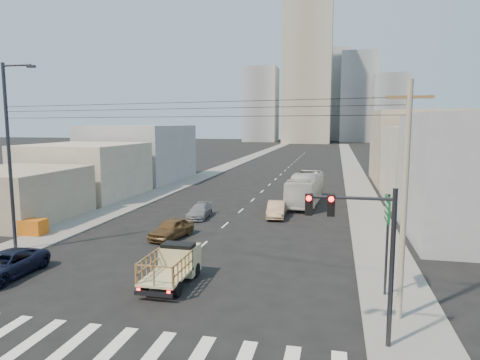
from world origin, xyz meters
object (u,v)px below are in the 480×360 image
at_px(traffic_signal, 363,240).
at_px(sedan_grey, 199,211).
at_px(sedan_brown, 171,228).
at_px(sedan_tan, 276,209).
at_px(flatbed_pickup, 173,263).
at_px(utility_pole, 405,200).
at_px(green_sign, 387,221).
at_px(navy_pickup, 6,265).
at_px(city_bus, 305,188).
at_px(streetlamp_left, 10,153).
at_px(crate_stack, 33,227).

bearing_deg(traffic_signal, sedan_grey, 122.78).
distance_m(sedan_brown, traffic_signal, 18.21).
bearing_deg(sedan_tan, flatbed_pickup, -104.67).
bearing_deg(utility_pole, sedan_tan, 112.47).
xyz_separation_m(flatbed_pickup, green_sign, (10.54, 0.58, 2.65)).
distance_m(navy_pickup, sedan_brown, 11.08).
bearing_deg(navy_pickup, green_sign, 5.21).
height_order(city_bus, green_sign, green_sign).
bearing_deg(sedan_brown, city_bus, 73.40).
height_order(sedan_brown, sedan_tan, sedan_brown).
relative_size(flatbed_pickup, sedan_brown, 1.05).
distance_m(city_bus, sedan_tan, 7.70).
bearing_deg(streetlamp_left, traffic_signal, -19.53).
distance_m(utility_pole, streetlamp_left, 23.47).
relative_size(sedan_tan, green_sign, 0.86).
height_order(sedan_tan, green_sign, green_sign).
xyz_separation_m(flatbed_pickup, city_bus, (5.11, 24.34, 0.47)).
xyz_separation_m(sedan_tan, sedan_grey, (-6.58, -1.72, -0.13)).
height_order(sedan_grey, utility_pole, utility_pole).
relative_size(city_bus, streetlamp_left, 0.94).
relative_size(sedan_tan, utility_pole, 0.43).
relative_size(navy_pickup, sedan_tan, 1.15).
distance_m(traffic_signal, streetlamp_left, 22.58).
height_order(sedan_grey, crate_stack, crate_stack).
bearing_deg(sedan_grey, sedan_brown, -92.19).
bearing_deg(flatbed_pickup, green_sign, 3.15).
xyz_separation_m(sedan_tan, green_sign, (7.48, -16.39, 3.04)).
height_order(sedan_grey, streetlamp_left, streetlamp_left).
xyz_separation_m(traffic_signal, streetlamp_left, (-21.16, 7.51, 2.36)).
bearing_deg(sedan_tan, navy_pickup, -128.50).
bearing_deg(traffic_signal, flatbed_pickup, 154.18).
height_order(navy_pickup, sedan_tan, sedan_tan).
height_order(navy_pickup, utility_pole, utility_pole).
xyz_separation_m(traffic_signal, green_sign, (1.39, 5.01, -0.34)).
bearing_deg(crate_stack, utility_pole, -19.33).
distance_m(city_bus, green_sign, 24.46).
distance_m(city_bus, utility_pole, 27.12).
height_order(flatbed_pickup, sedan_brown, flatbed_pickup).
xyz_separation_m(navy_pickup, traffic_signal, (18.31, -3.31, 3.39)).
xyz_separation_m(navy_pickup, sedan_grey, (5.65, 16.36, -0.10)).
height_order(traffic_signal, crate_stack, traffic_signal).
height_order(city_bus, traffic_signal, traffic_signal).
bearing_deg(flatbed_pickup, traffic_signal, -25.82).
height_order(city_bus, streetlamp_left, streetlamp_left).
xyz_separation_m(flatbed_pickup, navy_pickup, (-9.16, -1.12, -0.41)).
bearing_deg(sedan_brown, sedan_tan, 64.59).
relative_size(sedan_grey, green_sign, 0.80).
bearing_deg(navy_pickup, sedan_tan, 56.22).
bearing_deg(sedan_tan, green_sign, -69.91).
bearing_deg(sedan_grey, streetlamp_left, -128.16).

